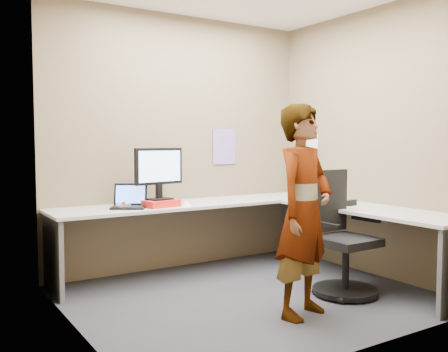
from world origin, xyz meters
TOP-DOWN VIEW (x-y plane):
  - ground at (0.00, 0.00)m, footprint 3.00×3.00m
  - wall_back at (0.00, 1.30)m, footprint 3.00×0.00m
  - wall_right at (1.50, 0.00)m, footprint 0.00×2.70m
  - wall_left at (-1.50, 0.00)m, footprint 0.00×2.70m
  - desk at (0.44, 0.39)m, footprint 2.98×2.58m
  - paper_ream at (-0.45, 0.87)m, footprint 0.37×0.29m
  - monitor at (-0.45, 0.89)m, footprint 0.53×0.19m
  - laptop at (-0.73, 0.95)m, footprint 0.41×0.39m
  - trackball_mouse at (-0.81, 0.91)m, footprint 0.12×0.08m
  - origami at (-0.22, 0.75)m, footprint 0.10×0.10m
  - stapler at (1.17, -0.06)m, footprint 0.16×0.07m
  - flower at (1.10, 0.00)m, footprint 0.07×0.07m
  - calendar_purple at (0.55, 1.29)m, footprint 0.30×0.01m
  - calendar_white at (1.49, 0.90)m, footprint 0.01×0.28m
  - sticky_note_a at (1.49, 0.55)m, footprint 0.01×0.07m
  - sticky_note_b at (1.49, 0.60)m, footprint 0.01×0.07m
  - sticky_note_c at (1.49, 0.48)m, footprint 0.01×0.07m
  - sticky_note_d at (1.49, 0.70)m, footprint 0.01×0.07m
  - office_chair at (0.74, -0.35)m, footprint 0.57×0.57m
  - person at (0.08, -0.60)m, footprint 0.70×0.57m

SIDE VIEW (x-z plane):
  - ground at x=0.00m, z-range 0.00..0.00m
  - office_chair at x=0.74m, z-range -0.10..0.98m
  - desk at x=0.44m, z-range 0.22..0.95m
  - trackball_mouse at x=-0.81m, z-range 0.72..0.79m
  - stapler at x=1.17m, z-range 0.73..0.78m
  - origami at x=-0.22m, z-range 0.73..0.79m
  - paper_ream at x=-0.45m, z-range 0.73..0.80m
  - laptop at x=-0.73m, z-range 0.68..0.90m
  - sticky_note_c at x=1.49m, z-range 0.76..0.84m
  - sticky_note_b at x=1.49m, z-range 0.78..0.86m
  - person at x=0.08m, z-range 0.00..1.65m
  - flower at x=1.10m, z-range 0.77..0.98m
  - sticky_note_d at x=1.49m, z-range 0.88..0.96m
  - sticky_note_a at x=1.49m, z-range 0.91..0.99m
  - monitor at x=-0.45m, z-range 0.84..1.34m
  - calendar_white at x=1.49m, z-range 1.06..1.44m
  - calendar_purple at x=0.55m, z-range 1.10..1.50m
  - wall_back at x=0.00m, z-range -0.15..2.85m
  - wall_right at x=1.50m, z-range 0.00..2.70m
  - wall_left at x=-1.50m, z-range 0.00..2.70m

